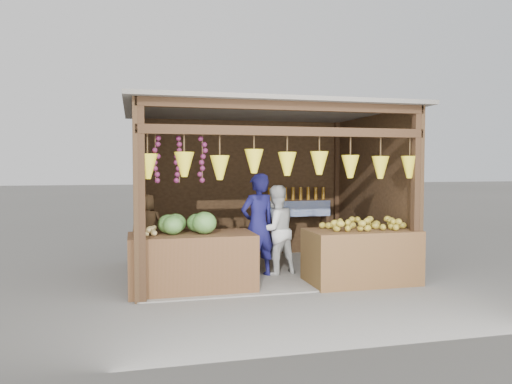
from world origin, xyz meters
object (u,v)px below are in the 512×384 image
man_standing (258,226)px  vendor_seated (147,225)px  counter_left (192,262)px  counter_right (361,256)px  woman_standing (275,230)px

man_standing → vendor_seated: man_standing is taller
counter_left → man_standing: bearing=27.6°
vendor_seated → counter_right: bearing=158.4°
vendor_seated → woman_standing: bearing=168.5°
counter_right → counter_left: bearing=176.2°
man_standing → vendor_seated: (-1.67, 0.58, -0.02)m
woman_standing → man_standing: bearing=3.4°
counter_left → man_standing: (1.09, 0.57, 0.41)m
woman_standing → counter_left: bearing=9.6°
counter_right → woman_standing: size_ratio=1.12×
counter_left → vendor_seated: (-0.57, 1.15, 0.40)m
vendor_seated → counter_left: bearing=118.2°
counter_left → counter_right: size_ratio=1.08×
counter_right → woman_standing: woman_standing is taller
counter_left → counter_right: counter_left is taller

